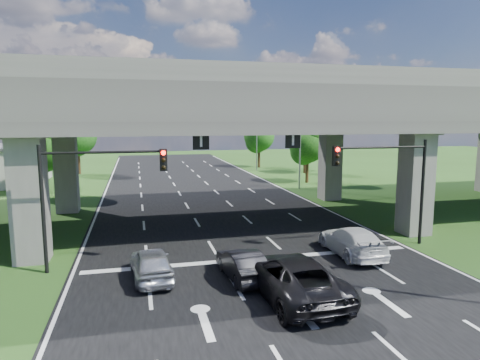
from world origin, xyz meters
name	(u,v)px	position (x,y,z in m)	size (l,w,h in m)	color
ground	(277,285)	(0.00, 0.00, 0.00)	(160.00, 160.00, 0.00)	#234315
road	(228,228)	(0.00, 10.00, 0.01)	(18.00, 120.00, 0.03)	black
overpass	(222,107)	(0.00, 12.00, 7.92)	(80.00, 15.00, 10.00)	#3C3937
signal_right	(390,173)	(7.82, 3.94, 4.19)	(5.76, 0.54, 6.00)	black
signal_left	(91,183)	(-7.82, 3.94, 4.19)	(5.76, 0.54, 6.00)	black
streetlight_far	(297,132)	(10.10, 24.00, 5.85)	(3.38, 0.25, 10.00)	gray
streetlight_beyond	(254,129)	(10.10, 40.00, 5.85)	(3.38, 0.25, 10.00)	gray
tree_left_near	(45,144)	(-13.95, 26.00, 4.82)	(4.50, 4.50, 7.80)	black
tree_left_mid	(30,146)	(-16.95, 34.00, 4.17)	(3.91, 3.90, 6.76)	black
tree_left_far	(78,135)	(-12.95, 42.00, 5.14)	(4.80, 4.80, 8.32)	black
tree_right_near	(308,143)	(13.05, 28.00, 4.50)	(4.20, 4.20, 7.28)	black
tree_right_mid	(306,142)	(16.05, 36.00, 4.17)	(3.91, 3.90, 6.76)	black
tree_right_far	(259,135)	(12.05, 44.00, 4.82)	(4.50, 4.50, 7.80)	black
car_silver	(151,263)	(-5.25, 1.99, 0.74)	(1.68, 4.19, 1.43)	silver
car_dark	(242,264)	(-1.30, 1.05, 0.69)	(1.40, 4.02, 1.32)	black
car_white	(352,241)	(5.14, 3.00, 0.77)	(2.06, 5.07, 1.47)	silver
car_trailing	(293,277)	(0.19, -1.40, 0.87)	(2.80, 6.07, 1.69)	black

